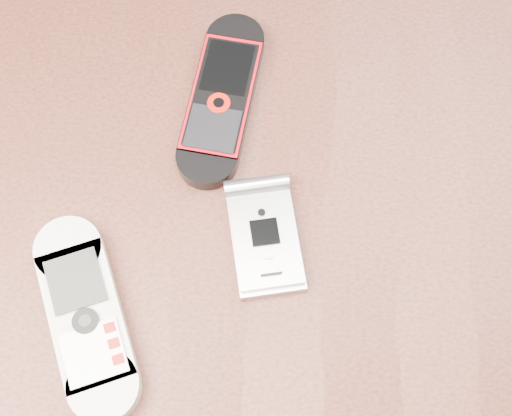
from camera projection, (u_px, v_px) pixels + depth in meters
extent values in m
plane|color=#472B19|center=(253.00, 375.00, 1.22)|extent=(4.00, 4.00, 0.00)
cube|color=black|center=(249.00, 221.00, 0.55)|extent=(1.20, 0.80, 0.03)
cube|color=silver|center=(86.00, 316.00, 0.49)|extent=(0.10, 0.16, 0.02)
cube|color=black|center=(222.00, 98.00, 0.56)|extent=(0.07, 0.16, 0.02)
cube|color=silver|center=(265.00, 238.00, 0.51)|extent=(0.06, 0.10, 0.01)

